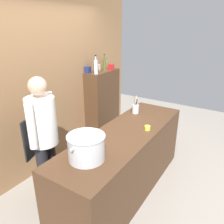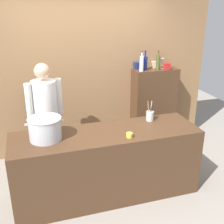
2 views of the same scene
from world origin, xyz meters
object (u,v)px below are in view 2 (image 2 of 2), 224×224
at_px(utensil_crock, 150,116).
at_px(spice_tin_cream, 154,65).
at_px(wine_bottle_olive, 158,62).
at_px(wine_glass_tall, 162,61).
at_px(stockpot_large, 45,129).
at_px(spice_tin_navy, 137,66).
at_px(butter_jar, 129,135).
at_px(wine_bottle_clear, 142,63).
at_px(chef, 46,112).
at_px(spice_tin_red, 167,66).
at_px(wine_bottle_cobalt, 145,63).

height_order(utensil_crock, spice_tin_cream, spice_tin_cream).
distance_m(wine_bottle_olive, wine_glass_tall, 0.11).
relative_size(utensil_crock, wine_bottle_olive, 0.92).
distance_m(stockpot_large, spice_tin_navy, 2.09).
xyz_separation_m(butter_jar, spice_tin_navy, (0.68, 1.50, 0.49)).
distance_m(wine_bottle_clear, spice_tin_cream, 0.35).
relative_size(chef, butter_jar, 21.84).
xyz_separation_m(butter_jar, spice_tin_red, (1.13, 1.29, 0.49)).
xyz_separation_m(utensil_crock, wine_bottle_olive, (0.55, 0.95, 0.52)).
distance_m(wine_bottle_cobalt, spice_tin_cream, 0.24).
bearing_deg(spice_tin_navy, butter_jar, -114.30).
distance_m(chef, wine_bottle_olive, 2.00).
bearing_deg(chef, stockpot_large, 65.24).
distance_m(chef, spice_tin_cream, 2.01).
bearing_deg(spice_tin_cream, chef, -163.97).
height_order(wine_glass_tall, spice_tin_red, wine_glass_tall).
relative_size(chef, spice_tin_red, 14.99).
xyz_separation_m(wine_bottle_clear, spice_tin_red, (0.44, -0.03, -0.07)).
height_order(wine_bottle_cobalt, spice_tin_red, wine_bottle_cobalt).
relative_size(chef, wine_bottle_olive, 5.41).
relative_size(utensil_crock, spice_tin_red, 2.54).
bearing_deg(butter_jar, wine_bottle_clear, 62.43).
bearing_deg(wine_glass_tall, wine_bottle_cobalt, -178.36).
distance_m(stockpot_large, spice_tin_cream, 2.34).
bearing_deg(wine_bottle_cobalt, butter_jar, -119.27).
distance_m(wine_bottle_cobalt, spice_tin_red, 0.37).
relative_size(utensil_crock, wine_bottle_cobalt, 0.89).
relative_size(utensil_crock, wine_bottle_clear, 0.89).
bearing_deg(chef, wine_bottle_clear, 172.96).
distance_m(chef, utensil_crock, 1.45).
bearing_deg(wine_bottle_cobalt, spice_tin_cream, 27.43).
height_order(stockpot_large, wine_bottle_clear, wine_bottle_clear).
bearing_deg(utensil_crock, spice_tin_navy, 78.17).
height_order(stockpot_large, wine_bottle_cobalt, wine_bottle_cobalt).
distance_m(chef, wine_glass_tall, 2.10).
xyz_separation_m(stockpot_large, wine_glass_tall, (2.04, 1.15, 0.46)).
bearing_deg(spice_tin_red, utensil_crock, -127.65).
height_order(chef, spice_tin_navy, chef).
relative_size(wine_bottle_cobalt, wine_glass_tall, 1.81).
distance_m(wine_glass_tall, spice_tin_cream, 0.16).
relative_size(chef, wine_glass_tall, 9.56).
distance_m(wine_bottle_clear, spice_tin_navy, 0.19).
bearing_deg(wine_bottle_clear, wine_glass_tall, 10.47).
height_order(wine_glass_tall, spice_tin_cream, wine_glass_tall).
xyz_separation_m(wine_bottle_olive, spice_tin_navy, (-0.32, 0.15, -0.06)).
bearing_deg(chef, wine_bottle_olive, 171.65).
relative_size(butter_jar, wine_bottle_clear, 0.24).
bearing_deg(wine_bottle_olive, spice_tin_cream, 92.81).
bearing_deg(stockpot_large, wine_bottle_olive, 29.54).
relative_size(utensil_crock, butter_jar, 3.69).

